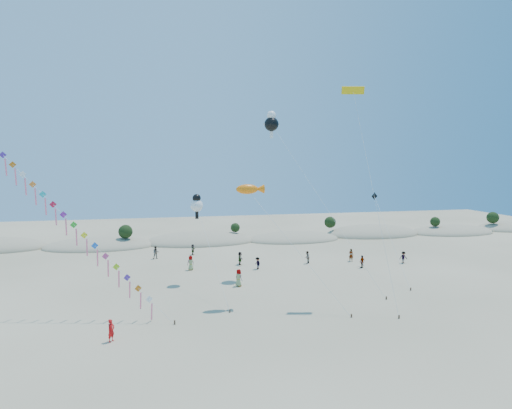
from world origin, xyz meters
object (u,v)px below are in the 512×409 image
Objects in this scene: fish_kite at (251,189)px; parafoil_kite at (354,95)px; kite_train at (34,187)px; flyer_foreground at (111,331)px.

fish_kite is 0.55× the size of parafoil_kite.
kite_train is 19.20m from fish_kite.
flyer_foreground is (-22.11, -6.34, -19.00)m from parafoil_kite.
flyer_foreground is (-12.07, -6.80, -9.99)m from fish_kite.
kite_train is 13.15× the size of flyer_foreground.
fish_kite is at bearing 177.34° from parafoil_kite.
fish_kite is at bearing -24.87° from flyer_foreground.
parafoil_kite reaches higher than fish_kite.
flyer_foreground is (7.05, -8.40, -10.38)m from kite_train.
kite_train reaches higher than flyer_foreground.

